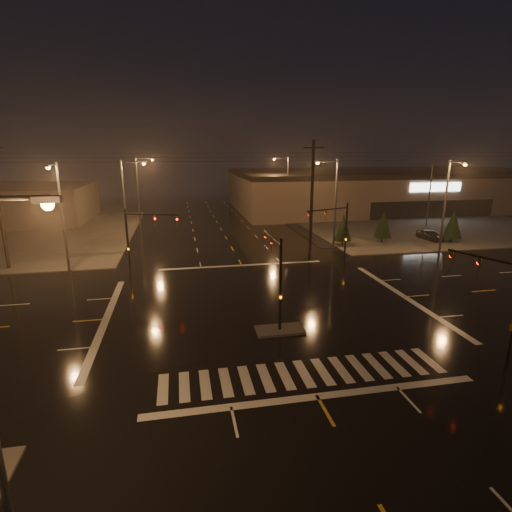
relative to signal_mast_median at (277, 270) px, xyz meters
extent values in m
plane|color=black|center=(0.00, 3.07, -3.75)|extent=(140.00, 140.00, 0.00)
cube|color=#403E39|center=(30.00, 33.07, -3.69)|extent=(36.00, 36.00, 0.12)
cube|color=#403E39|center=(0.00, -0.93, -3.68)|extent=(3.00, 1.60, 0.15)
cube|color=beige|center=(0.00, -5.93, -3.75)|extent=(15.00, 2.60, 0.01)
cube|color=beige|center=(0.00, -7.93, -3.75)|extent=(16.00, 0.50, 0.01)
cube|color=beige|center=(0.00, 14.07, -3.75)|extent=(16.00, 0.50, 0.01)
cube|color=black|center=(35.00, 31.07, -3.71)|extent=(50.00, 24.00, 0.08)
cube|color=#746152|center=(35.00, 49.07, -0.25)|extent=(60.00, 28.00, 7.00)
cube|color=black|center=(35.00, 49.07, 3.05)|extent=(60.20, 28.20, 0.80)
cube|color=white|center=(35.00, 34.97, 1.45)|extent=(9.00, 0.20, 1.40)
cube|color=black|center=(35.00, 35.02, -2.15)|extent=(22.00, 0.15, 2.80)
cylinder|color=black|center=(0.00, -0.93, -0.75)|extent=(0.18, 0.18, 6.00)
cylinder|color=black|center=(0.00, 1.32, 1.75)|extent=(0.12, 4.50, 0.12)
imported|color=#594707|center=(0.00, 3.35, 1.70)|extent=(0.16, 0.20, 1.00)
cube|color=#594707|center=(0.00, -0.93, -1.45)|extent=(0.25, 0.18, 0.35)
cylinder|color=black|center=(10.50, 13.57, -0.75)|extent=(0.18, 0.18, 6.00)
cylinder|color=black|center=(8.15, 12.72, 1.75)|extent=(4.74, 1.82, 0.12)
imported|color=#594707|center=(6.04, 11.95, 1.70)|extent=(0.24, 0.22, 1.00)
cube|color=#594707|center=(10.50, 13.57, -1.45)|extent=(0.25, 0.18, 0.35)
cylinder|color=black|center=(-10.50, 13.57, -0.75)|extent=(0.18, 0.18, 6.00)
cylinder|color=black|center=(-8.15, 12.72, 1.75)|extent=(4.74, 1.82, 0.12)
imported|color=#594707|center=(-6.04, 11.95, 1.70)|extent=(0.24, 0.22, 1.00)
cube|color=#594707|center=(-10.50, 13.57, -1.45)|extent=(0.25, 0.18, 0.35)
cylinder|color=black|center=(9.82, -5.55, 1.75)|extent=(1.48, 3.80, 0.12)
imported|color=#594707|center=(9.20, -3.86, 1.70)|extent=(0.22, 0.24, 1.00)
cylinder|color=#38383A|center=(-10.30, -11.93, 6.05)|extent=(2.40, 0.14, 0.14)
cube|color=#38383A|center=(-9.20, -11.93, 6.00)|extent=(0.70, 0.30, 0.18)
sphere|color=orange|center=(-9.20, -11.93, 5.87)|extent=(0.32, 0.32, 0.32)
cylinder|color=#38383A|center=(-11.50, 21.07, 1.25)|extent=(0.24, 0.24, 10.00)
cylinder|color=#38383A|center=(-10.30, 21.07, 6.05)|extent=(2.40, 0.14, 0.14)
cube|color=#38383A|center=(-9.20, 21.07, 6.00)|extent=(0.70, 0.30, 0.18)
sphere|color=orange|center=(-9.20, 21.07, 5.87)|extent=(0.32, 0.32, 0.32)
cylinder|color=#38383A|center=(-11.50, 37.07, 1.25)|extent=(0.24, 0.24, 10.00)
cylinder|color=#38383A|center=(-10.30, 37.07, 6.05)|extent=(2.40, 0.14, 0.14)
cube|color=#38383A|center=(-9.20, 37.07, 6.00)|extent=(0.70, 0.30, 0.18)
sphere|color=orange|center=(-9.20, 37.07, 5.87)|extent=(0.32, 0.32, 0.32)
cylinder|color=#38383A|center=(11.50, 19.07, 1.25)|extent=(0.24, 0.24, 10.00)
cylinder|color=#38383A|center=(10.30, 19.07, 6.05)|extent=(2.40, 0.14, 0.14)
cube|color=#38383A|center=(9.20, 19.07, 6.00)|extent=(0.70, 0.30, 0.18)
sphere|color=orange|center=(9.20, 19.07, 5.87)|extent=(0.32, 0.32, 0.32)
cylinder|color=#38383A|center=(11.50, 39.07, 1.25)|extent=(0.24, 0.24, 10.00)
cylinder|color=#38383A|center=(10.30, 39.07, 6.05)|extent=(2.40, 0.14, 0.14)
cube|color=#38383A|center=(9.20, 39.07, 6.00)|extent=(0.70, 0.30, 0.18)
sphere|color=orange|center=(9.20, 39.07, 5.87)|extent=(0.32, 0.32, 0.32)
cylinder|color=#38383A|center=(-16.00, 14.57, 1.25)|extent=(0.24, 0.24, 10.00)
cylinder|color=#38383A|center=(-16.00, 13.37, 6.05)|extent=(0.14, 2.40, 0.14)
cube|color=#38383A|center=(-16.00, 12.27, 6.00)|extent=(0.30, 0.70, 0.18)
sphere|color=orange|center=(-16.00, 12.27, 5.87)|extent=(0.32, 0.32, 0.32)
cylinder|color=#38383A|center=(22.00, 14.57, 1.25)|extent=(0.24, 0.24, 10.00)
cylinder|color=#38383A|center=(22.00, 13.37, 6.05)|extent=(0.14, 2.40, 0.14)
cube|color=#38383A|center=(22.00, 12.27, 6.00)|extent=(0.30, 0.70, 0.18)
sphere|color=orange|center=(22.00, 12.27, 5.87)|extent=(0.32, 0.32, 0.32)
cylinder|color=black|center=(8.00, 17.07, 2.25)|extent=(0.32, 0.32, 12.00)
cube|color=black|center=(8.00, 17.07, 7.45)|extent=(2.20, 0.12, 0.12)
cylinder|color=black|center=(12.93, 19.85, -3.40)|extent=(0.18, 0.18, 0.70)
cone|color=black|center=(12.93, 19.85, -1.49)|extent=(1.99, 1.99, 3.11)
cylinder|color=black|center=(18.35, 20.54, -3.40)|extent=(0.18, 0.18, 0.70)
cone|color=black|center=(18.35, 20.54, -1.44)|extent=(2.07, 2.07, 3.23)
cylinder|color=black|center=(26.58, 18.80, -3.40)|extent=(0.18, 0.18, 0.70)
cone|color=black|center=(26.58, 18.80, -1.37)|extent=(2.16, 2.16, 3.37)
imported|color=black|center=(24.91, 20.62, -3.08)|extent=(1.87, 4.07, 1.35)
camera|label=1|loc=(-5.85, -23.17, 7.24)|focal=28.00mm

